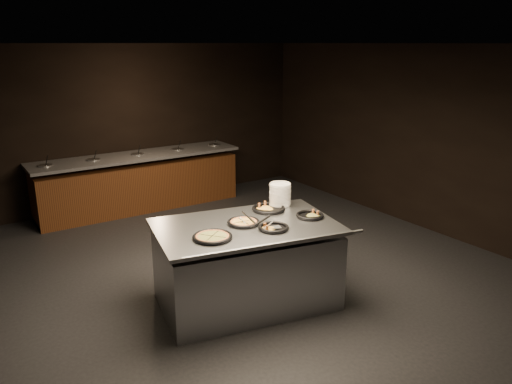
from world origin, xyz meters
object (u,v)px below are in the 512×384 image
pan_cheese_whole (244,222)px  serving_counter (246,266)px  pan_veggie_whole (212,237)px  plate_stack (280,195)px

pan_cheese_whole → serving_counter: bearing=-77.8°
pan_veggie_whole → pan_cheese_whole: size_ratio=1.14×
serving_counter → pan_veggie_whole: size_ratio=5.33×
pan_veggie_whole → pan_cheese_whole: 0.54m
serving_counter → pan_cheese_whole: bearing=113.8°
pan_cheese_whole → pan_veggie_whole: bearing=-159.2°
serving_counter → pan_cheese_whole: size_ratio=6.05×
plate_stack → pan_cheese_whole: bearing=-156.8°
serving_counter → pan_veggie_whole: 0.75m
serving_counter → plate_stack: 1.03m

